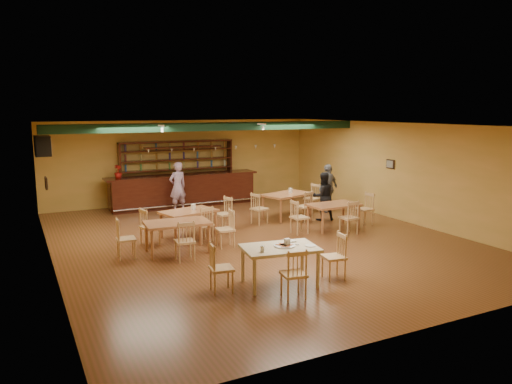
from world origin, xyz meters
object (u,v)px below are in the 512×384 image
dining_table_b (287,205)px  dining_table_c (178,237)px  dining_table_a (189,224)px  dining_table_d (333,216)px  near_table (280,266)px  bar_counter (184,190)px  patron_right_a (323,196)px  patron_bar (178,187)px

dining_table_b → dining_table_c: bearing=-170.3°
dining_table_a → dining_table_d: dining_table_d is taller
dining_table_a → near_table: size_ratio=1.00×
dining_table_b → near_table: size_ratio=1.07×
bar_counter → dining_table_a: 4.30m
near_table → patron_right_a: size_ratio=0.96×
dining_table_a → patron_bar: bearing=63.0°
patron_right_a → dining_table_c: bearing=24.3°
near_table → dining_table_b: bearing=67.2°
dining_table_b → dining_table_d: 1.92m
bar_counter → patron_right_a: (3.14, -4.06, 0.18)m
patron_right_a → patron_bar: bearing=-32.4°
bar_counter → dining_table_c: (-1.94, -5.41, -0.19)m
bar_counter → dining_table_d: bar_counter is taller
patron_bar → near_table: bearing=75.6°
patron_bar → patron_right_a: bearing=126.5°
dining_table_d → patron_right_a: bearing=69.7°
near_table → patron_right_a: (3.98, 4.37, 0.36)m
dining_table_a → dining_table_c: size_ratio=0.95×
bar_counter → patron_bar: (-0.47, -0.83, 0.28)m
dining_table_d → patron_bar: (-3.27, 4.29, 0.48)m
bar_counter → dining_table_b: (2.34, -3.26, -0.18)m
bar_counter → patron_right_a: size_ratio=3.61×
bar_counter → dining_table_c: 5.75m
patron_bar → patron_right_a: size_ratio=1.13×
dining_table_a → dining_table_b: size_ratio=0.93×
bar_counter → dining_table_d: 5.83m
dining_table_c → patron_right_a: patron_right_a is taller
bar_counter → dining_table_d: (2.80, -5.12, -0.20)m
patron_right_a → bar_counter: bearing=-42.8°
patron_bar → dining_table_b: bearing=127.5°
dining_table_a → dining_table_c: 1.48m
dining_table_c → patron_bar: size_ratio=0.90×
dining_table_b → near_table: (-3.18, -5.17, -0.00)m
patron_bar → bar_counter: bearing=-131.4°
dining_table_a → patron_right_a: bearing=-13.4°
bar_counter → near_table: bar_counter is taller
dining_table_c → patron_right_a: size_ratio=1.01×
dining_table_c → patron_bar: 4.84m
dining_table_a → dining_table_d: (4.01, -0.99, 0.00)m
bar_counter → near_table: bearing=-95.6°
dining_table_c → dining_table_d: dining_table_c is taller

